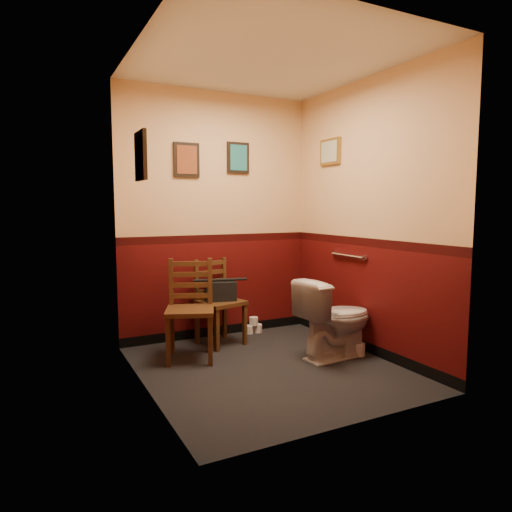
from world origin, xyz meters
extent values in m
cube|color=black|center=(0.00, 0.00, 0.00)|extent=(2.20, 2.40, 0.00)
cube|color=silver|center=(0.00, 0.00, 2.70)|extent=(2.20, 2.40, 0.00)
cube|color=#47090A|center=(0.00, 1.20, 1.35)|extent=(2.20, 0.00, 2.70)
cube|color=#47090A|center=(0.00, -1.20, 1.35)|extent=(2.20, 0.00, 2.70)
cube|color=#47090A|center=(-1.10, 0.00, 1.35)|extent=(0.00, 2.40, 2.70)
cube|color=#47090A|center=(1.10, 0.00, 1.35)|extent=(0.00, 2.40, 2.70)
cylinder|color=silver|center=(1.07, 0.25, 0.95)|extent=(0.03, 0.50, 0.03)
cylinder|color=silver|center=(1.09, 0.00, 0.95)|extent=(0.02, 0.06, 0.06)
cylinder|color=silver|center=(1.09, 0.50, 0.95)|extent=(0.02, 0.06, 0.06)
cube|color=black|center=(-0.35, 1.18, 1.95)|extent=(0.28, 0.03, 0.36)
cube|color=brown|center=(-0.35, 1.17, 1.95)|extent=(0.22, 0.01, 0.30)
cube|color=black|center=(0.25, 1.18, 2.00)|extent=(0.26, 0.03, 0.34)
cube|color=#237172|center=(0.25, 1.17, 2.00)|extent=(0.20, 0.01, 0.28)
cube|color=black|center=(-1.08, 0.10, 1.85)|extent=(0.03, 0.30, 0.38)
cube|color=#AEAD89|center=(-1.07, 0.10, 1.85)|extent=(0.01, 0.24, 0.31)
cube|color=olive|center=(1.08, 0.60, 2.05)|extent=(0.03, 0.34, 0.28)
cube|color=#AEAD89|center=(1.07, 0.60, 2.05)|extent=(0.01, 0.28, 0.22)
imported|color=white|center=(0.72, -0.02, 0.38)|extent=(0.80, 0.49, 0.76)
cylinder|color=silver|center=(0.96, -0.09, 0.06)|extent=(0.12, 0.12, 0.12)
cylinder|color=silver|center=(0.96, -0.09, 0.26)|extent=(0.02, 0.02, 0.35)
cube|color=#533219|center=(-0.55, 0.55, 0.48)|extent=(0.58, 0.58, 0.04)
cube|color=#533219|center=(-0.80, 0.44, 0.24)|extent=(0.06, 0.06, 0.48)
cube|color=#533219|center=(-0.66, 0.80, 0.24)|extent=(0.06, 0.06, 0.48)
cube|color=#533219|center=(-0.44, 0.30, 0.24)|extent=(0.06, 0.06, 0.48)
cube|color=#533219|center=(-0.30, 0.66, 0.24)|extent=(0.06, 0.06, 0.48)
cube|color=#533219|center=(-0.65, 0.80, 0.72)|extent=(0.05, 0.05, 0.48)
cube|color=#533219|center=(-0.30, 0.66, 0.72)|extent=(0.05, 0.05, 0.48)
cube|color=#533219|center=(-0.48, 0.73, 0.58)|extent=(0.34, 0.16, 0.05)
cube|color=#533219|center=(-0.48, 0.73, 0.69)|extent=(0.34, 0.16, 0.05)
cube|color=#533219|center=(-0.48, 0.73, 0.79)|extent=(0.34, 0.16, 0.05)
cube|color=#533219|center=(-0.48, 0.73, 0.90)|extent=(0.34, 0.16, 0.05)
cube|color=#533219|center=(-0.10, 0.88, 0.45)|extent=(0.51, 0.51, 0.04)
cube|color=#533219|center=(-0.23, 0.66, 0.23)|extent=(0.05, 0.05, 0.45)
cube|color=#533219|center=(-0.32, 1.01, 0.23)|extent=(0.05, 0.05, 0.45)
cube|color=#533219|center=(0.12, 0.74, 0.23)|extent=(0.05, 0.05, 0.45)
cube|color=#533219|center=(0.03, 1.09, 0.23)|extent=(0.05, 0.05, 0.45)
cube|color=#533219|center=(-0.32, 1.02, 0.68)|extent=(0.05, 0.04, 0.45)
cube|color=#533219|center=(0.03, 1.10, 0.68)|extent=(0.05, 0.04, 0.45)
cube|color=#533219|center=(-0.14, 1.06, 0.55)|extent=(0.34, 0.10, 0.05)
cube|color=#533219|center=(-0.14, 1.06, 0.65)|extent=(0.34, 0.10, 0.05)
cube|color=#533219|center=(-0.14, 1.06, 0.75)|extent=(0.34, 0.10, 0.05)
cube|color=#533219|center=(-0.14, 1.06, 0.85)|extent=(0.34, 0.10, 0.05)
cube|color=black|center=(-0.10, 0.88, 0.57)|extent=(0.35, 0.24, 0.20)
cylinder|color=black|center=(-0.10, 0.88, 0.69)|extent=(0.28, 0.10, 0.03)
cylinder|color=silver|center=(0.34, 1.11, 0.05)|extent=(0.10, 0.10, 0.09)
cylinder|color=silver|center=(0.46, 1.11, 0.05)|extent=(0.10, 0.10, 0.09)
cylinder|color=silver|center=(0.40, 1.10, 0.14)|extent=(0.10, 0.10, 0.09)
camera|label=1|loc=(-1.92, -3.51, 1.46)|focal=32.00mm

